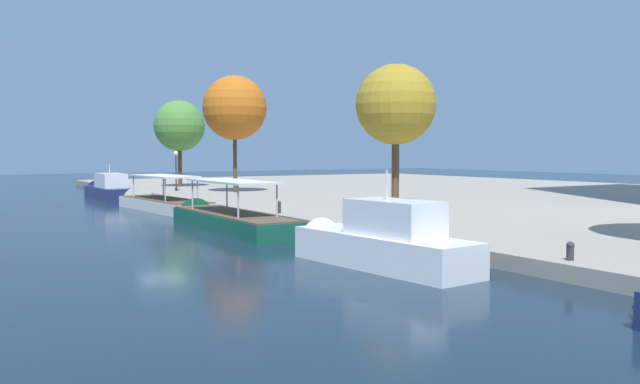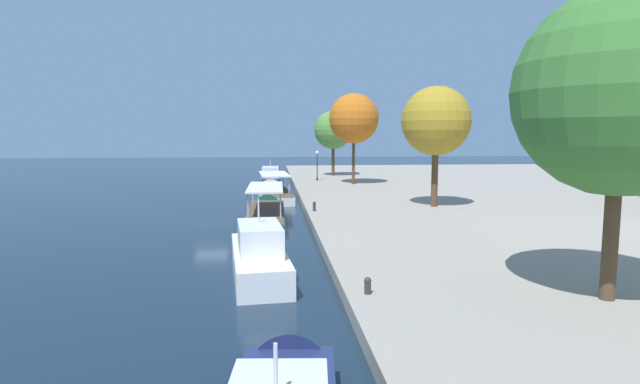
{
  "view_description": "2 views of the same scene",
  "coord_description": "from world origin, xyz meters",
  "px_view_note": "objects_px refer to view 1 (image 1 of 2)",
  "views": [
    {
      "loc": [
        35.04,
        -11.31,
        4.45
      ],
      "look_at": [
        5.1,
        7.04,
        2.34
      ],
      "focal_mm": 37.13,
      "sensor_mm": 36.0,
      "label": 1
    },
    {
      "loc": [
        38.83,
        4.64,
        6.85
      ],
      "look_at": [
        3.63,
        8.02,
        2.77
      ],
      "focal_mm": 28.51,
      "sensor_mm": 36.0,
      "label": 2
    }
  ],
  "objects_px": {
    "tree_1": "(235,108)",
    "motor_yacht_3": "(374,245)",
    "tour_boat_1": "(159,205)",
    "lamp_post": "(176,165)",
    "tree_2": "(397,104)",
    "mooring_bollard_1": "(570,250)",
    "mooring_bollard_0": "(279,207)",
    "tree_0": "(181,126)",
    "tour_boat_2": "(226,223)",
    "motor_yacht_0": "(108,191)"
  },
  "relations": [
    {
      "from": "tree_1",
      "to": "tree_0",
      "type": "bearing_deg",
      "value": -176.05
    },
    {
      "from": "motor_yacht_0",
      "to": "tree_0",
      "type": "xyz_separation_m",
      "value": [
        -5.62,
        9.49,
        6.62
      ]
    },
    {
      "from": "motor_yacht_0",
      "to": "tree_2",
      "type": "bearing_deg",
      "value": -151.65
    },
    {
      "from": "tour_boat_1",
      "to": "mooring_bollard_1",
      "type": "height_order",
      "value": "tour_boat_1"
    },
    {
      "from": "tour_boat_1",
      "to": "tree_0",
      "type": "height_order",
      "value": "tree_0"
    },
    {
      "from": "tour_boat_1",
      "to": "tree_1",
      "type": "relative_size",
      "value": 1.2
    },
    {
      "from": "tour_boat_2",
      "to": "motor_yacht_0",
      "type": "bearing_deg",
      "value": 0.13
    },
    {
      "from": "tour_boat_1",
      "to": "tour_boat_2",
      "type": "relative_size",
      "value": 0.96
    },
    {
      "from": "tour_boat_1",
      "to": "motor_yacht_3",
      "type": "distance_m",
      "value": 29.67
    },
    {
      "from": "tour_boat_2",
      "to": "tree_2",
      "type": "height_order",
      "value": "tree_2"
    },
    {
      "from": "tour_boat_2",
      "to": "motor_yacht_3",
      "type": "height_order",
      "value": "motor_yacht_3"
    },
    {
      "from": "motor_yacht_0",
      "to": "tour_boat_2",
      "type": "distance_m",
      "value": 29.2
    },
    {
      "from": "tour_boat_1",
      "to": "motor_yacht_3",
      "type": "bearing_deg",
      "value": 174.57
    },
    {
      "from": "tree_1",
      "to": "tree_2",
      "type": "xyz_separation_m",
      "value": [
        19.91,
        3.88,
        -0.66
      ]
    },
    {
      "from": "motor_yacht_0",
      "to": "motor_yacht_3",
      "type": "height_order",
      "value": "motor_yacht_3"
    },
    {
      "from": "mooring_bollard_1",
      "to": "tree_0",
      "type": "distance_m",
      "value": 56.24
    },
    {
      "from": "motor_yacht_0",
      "to": "tree_2",
      "type": "distance_m",
      "value": 31.21
    },
    {
      "from": "motor_yacht_0",
      "to": "lamp_post",
      "type": "relative_size",
      "value": 2.67
    },
    {
      "from": "tree_2",
      "to": "motor_yacht_3",
      "type": "bearing_deg",
      "value": -40.26
    },
    {
      "from": "motor_yacht_3",
      "to": "tree_2",
      "type": "height_order",
      "value": "tree_2"
    },
    {
      "from": "motor_yacht_0",
      "to": "mooring_bollard_1",
      "type": "distance_m",
      "value": 50.11
    },
    {
      "from": "lamp_post",
      "to": "tree_2",
      "type": "bearing_deg",
      "value": 17.89
    },
    {
      "from": "motor_yacht_0",
      "to": "tree_2",
      "type": "xyz_separation_m",
      "value": [
        26.81,
        14.23,
        7.26
      ]
    },
    {
      "from": "tree_1",
      "to": "motor_yacht_3",
      "type": "bearing_deg",
      "value": -16.28
    },
    {
      "from": "lamp_post",
      "to": "tree_2",
      "type": "xyz_separation_m",
      "value": [
        24.91,
        8.04,
        4.77
      ]
    },
    {
      "from": "tour_boat_2",
      "to": "tree_2",
      "type": "bearing_deg",
      "value": -79.91
    },
    {
      "from": "mooring_bollard_1",
      "to": "tree_1",
      "type": "height_order",
      "value": "tree_1"
    },
    {
      "from": "mooring_bollard_1",
      "to": "tour_boat_1",
      "type": "bearing_deg",
      "value": -174.38
    },
    {
      "from": "tour_boat_1",
      "to": "tree_1",
      "type": "distance_m",
      "value": 15.14
    },
    {
      "from": "tour_boat_1",
      "to": "tree_2",
      "type": "relative_size",
      "value": 1.3
    },
    {
      "from": "lamp_post",
      "to": "tree_0",
      "type": "xyz_separation_m",
      "value": [
        -7.52,
        3.3,
        4.13
      ]
    },
    {
      "from": "mooring_bollard_0",
      "to": "tree_2",
      "type": "distance_m",
      "value": 12.87
    },
    {
      "from": "tree_1",
      "to": "tree_2",
      "type": "relative_size",
      "value": 1.09
    },
    {
      "from": "mooring_bollard_0",
      "to": "tree_2",
      "type": "relative_size",
      "value": 0.08
    },
    {
      "from": "tour_boat_2",
      "to": "mooring_bollard_1",
      "type": "bearing_deg",
      "value": -167.96
    },
    {
      "from": "tour_boat_2",
      "to": "tree_2",
      "type": "xyz_separation_m",
      "value": [
        -2.39,
        14.56,
        7.67
      ]
    },
    {
      "from": "tour_boat_2",
      "to": "tree_1",
      "type": "height_order",
      "value": "tree_1"
    },
    {
      "from": "mooring_bollard_0",
      "to": "mooring_bollard_1",
      "type": "xyz_separation_m",
      "value": [
        21.35,
        0.27,
        -0.06
      ]
    },
    {
      "from": "tour_boat_1",
      "to": "tree_1",
      "type": "height_order",
      "value": "tree_1"
    },
    {
      "from": "motor_yacht_0",
      "to": "tree_1",
      "type": "height_order",
      "value": "tree_1"
    },
    {
      "from": "motor_yacht_0",
      "to": "tree_1",
      "type": "bearing_deg",
      "value": -123.28
    },
    {
      "from": "motor_yacht_3",
      "to": "mooring_bollard_0",
      "type": "height_order",
      "value": "motor_yacht_3"
    },
    {
      "from": "lamp_post",
      "to": "tree_2",
      "type": "distance_m",
      "value": 26.61
    },
    {
      "from": "motor_yacht_0",
      "to": "tree_0",
      "type": "height_order",
      "value": "tree_0"
    },
    {
      "from": "tour_boat_1",
      "to": "tree_2",
      "type": "distance_m",
      "value": 20.01
    },
    {
      "from": "lamp_post",
      "to": "tree_1",
      "type": "bearing_deg",
      "value": 39.79
    },
    {
      "from": "lamp_post",
      "to": "tree_0",
      "type": "height_order",
      "value": "tree_0"
    },
    {
      "from": "motor_yacht_0",
      "to": "tree_0",
      "type": "bearing_deg",
      "value": -58.95
    },
    {
      "from": "mooring_bollard_0",
      "to": "lamp_post",
      "type": "xyz_separation_m",
      "value": [
        -26.72,
        2.65,
        2.17
      ]
    },
    {
      "from": "motor_yacht_3",
      "to": "lamp_post",
      "type": "height_order",
      "value": "lamp_post"
    }
  ]
}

